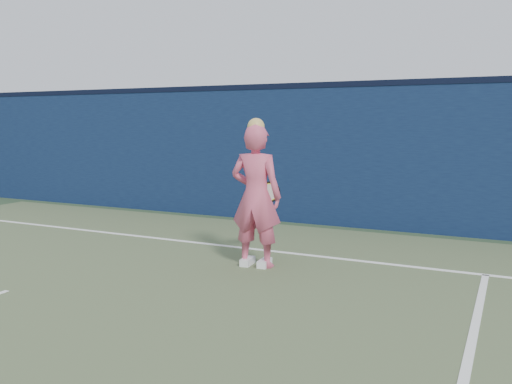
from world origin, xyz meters
The scene contains 4 objects.
backstop_wall centered at (0.00, 6.50, 1.25)m, with size 24.00×0.40×2.50m, color #0D1A3B.
wall_cap centered at (0.00, 6.50, 2.55)m, with size 24.00×0.42×0.10m, color black.
player centered at (2.04, 3.19, 0.94)m, with size 0.71×0.50×1.94m.
racket centered at (2.00, 3.65, 0.92)m, with size 0.54×0.21×0.30m.
Camera 1 is at (5.05, -3.08, 1.89)m, focal length 38.00 mm.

